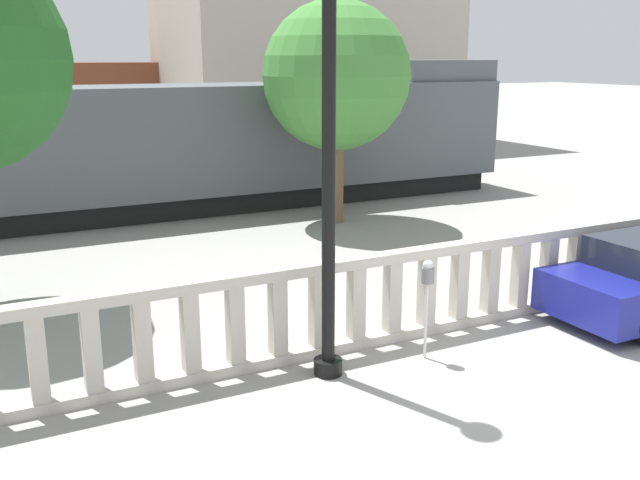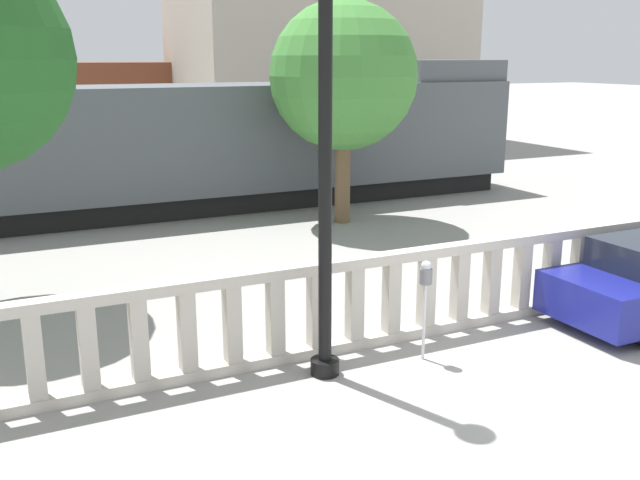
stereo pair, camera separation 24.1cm
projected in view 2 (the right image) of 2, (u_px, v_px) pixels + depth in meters
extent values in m
plane|color=gray|center=(542.00, 405.00, 8.31)|extent=(160.00, 160.00, 0.00)
cube|color=#BCB5A8|center=(425.00, 329.00, 10.42)|extent=(17.46, 0.24, 0.14)
cube|color=#BCB5A8|center=(428.00, 252.00, 10.13)|extent=(17.46, 0.24, 0.14)
cube|color=#BCB5A8|center=(34.00, 356.00, 8.05)|extent=(0.20, 0.20, 1.03)
cube|color=#BCB5A8|center=(88.00, 347.00, 8.30)|extent=(0.20, 0.20, 1.03)
cube|color=#BCB5A8|center=(139.00, 339.00, 8.55)|extent=(0.20, 0.20, 1.03)
cube|color=#BCB5A8|center=(187.00, 331.00, 8.79)|extent=(0.20, 0.20, 1.03)
cube|color=#BCB5A8|center=(232.00, 324.00, 9.04)|extent=(0.20, 0.20, 1.03)
cube|color=#BCB5A8|center=(275.00, 316.00, 9.29)|extent=(0.20, 0.20, 1.03)
cube|color=#BCB5A8|center=(316.00, 310.00, 9.54)|extent=(0.20, 0.20, 1.03)
cube|color=#BCB5A8|center=(355.00, 303.00, 9.78)|extent=(0.20, 0.20, 1.03)
cube|color=#BCB5A8|center=(391.00, 297.00, 10.03)|extent=(0.20, 0.20, 1.03)
cube|color=#BCB5A8|center=(426.00, 291.00, 10.28)|extent=(0.20, 0.20, 1.03)
cube|color=#BCB5A8|center=(460.00, 286.00, 10.53)|extent=(0.20, 0.20, 1.03)
cube|color=#BCB5A8|center=(491.00, 281.00, 10.77)|extent=(0.20, 0.20, 1.03)
cube|color=#BCB5A8|center=(522.00, 276.00, 11.02)|extent=(0.20, 0.20, 1.03)
cube|color=#BCB5A8|center=(551.00, 271.00, 11.27)|extent=(0.20, 0.20, 1.03)
cube|color=#BCB5A8|center=(579.00, 266.00, 11.52)|extent=(0.20, 0.20, 1.03)
cube|color=#BCB5A8|center=(605.00, 262.00, 11.76)|extent=(0.20, 0.20, 1.03)
cube|color=#BCB5A8|center=(631.00, 257.00, 12.01)|extent=(0.20, 0.20, 1.03)
cylinder|color=black|center=(325.00, 367.00, 9.10)|extent=(0.37, 0.37, 0.20)
cylinder|color=black|center=(325.00, 167.00, 8.46)|extent=(0.17, 0.17, 4.93)
cylinder|color=silver|center=(424.00, 322.00, 9.44)|extent=(0.04, 0.04, 1.06)
cylinder|color=slate|center=(426.00, 276.00, 9.29)|extent=(0.17, 0.17, 0.20)
sphere|color=#B2B7BC|center=(426.00, 266.00, 9.25)|extent=(0.14, 0.14, 0.14)
cylinder|color=black|center=(573.00, 295.00, 11.17)|extent=(0.63, 0.18, 0.63)
cube|color=black|center=(57.00, 212.00, 17.34)|extent=(24.73, 2.13, 0.55)
cube|color=#4C5156|center=(51.00, 145.00, 16.94)|extent=(25.24, 2.66, 2.69)
cube|color=#4C5156|center=(441.00, 70.00, 21.20)|extent=(3.00, 2.39, 0.60)
cube|color=black|center=(129.00, 135.00, 34.33)|extent=(23.31, 2.24, 0.55)
cube|color=brown|center=(126.00, 96.00, 33.87)|extent=(23.79, 2.80, 3.12)
cube|color=brown|center=(322.00, 56.00, 37.77)|extent=(3.00, 2.52, 0.60)
cylinder|color=brown|center=(342.00, 178.00, 17.21)|extent=(0.38, 0.38, 2.20)
sphere|color=#428438|center=(343.00, 75.00, 16.61)|extent=(3.48, 3.48, 3.48)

